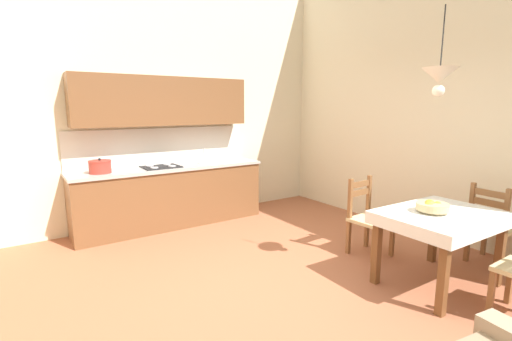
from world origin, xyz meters
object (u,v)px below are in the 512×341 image
dining_table (440,227)px  fruit_bowl (432,207)px  dining_chair_window_side (493,227)px  dining_chair_kitchen_side (368,219)px  kitchen_cabinetry (169,169)px  pendant_lamp (440,76)px

dining_table → fruit_bowl: fruit_bowl is taller
dining_chair_window_side → dining_chair_kitchen_side: size_ratio=1.00×
kitchen_cabinetry → pendant_lamp: pendant_lamp is taller
kitchen_cabinetry → pendant_lamp: 3.73m
dining_table → fruit_bowl: (-0.09, 0.05, 0.21)m
dining_chair_kitchen_side → dining_table: bearing=-93.4°
dining_chair_kitchen_side → fruit_bowl: 0.94m
dining_table → dining_chair_kitchen_side: dining_chair_kitchen_side is taller
dining_table → fruit_bowl: bearing=153.5°
kitchen_cabinetry → dining_chair_kitchen_side: (1.56, -2.42, -0.41)m
dining_chair_window_side → fruit_bowl: 1.13m
dining_table → fruit_bowl: 0.23m
dining_table → pendant_lamp: pendant_lamp is taller
kitchen_cabinetry → fruit_bowl: size_ratio=9.36×
kitchen_cabinetry → dining_table: (1.51, -3.32, -0.25)m
dining_table → pendant_lamp: 1.44m
kitchen_cabinetry → pendant_lamp: (1.40, -3.25, 1.19)m
dining_chair_window_side → pendant_lamp: (-1.08, 0.15, 1.60)m
dining_table → dining_chair_window_side: dining_chair_window_side is taller
kitchen_cabinetry → dining_chair_window_side: kitchen_cabinetry is taller
dining_chair_window_side → fruit_bowl: (-1.06, 0.12, 0.37)m
dining_chair_kitchen_side → dining_chair_window_side: bearing=-47.0°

